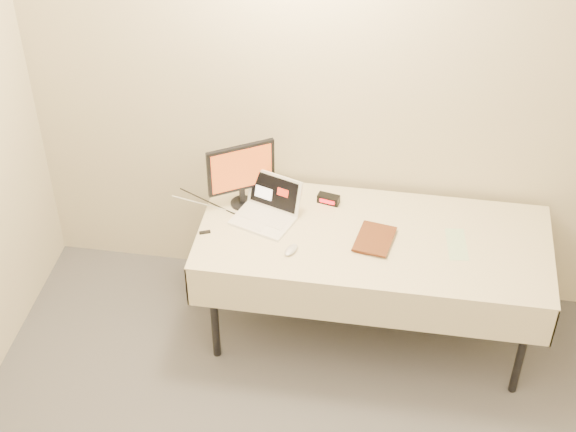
# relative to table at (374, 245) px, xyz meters

# --- Properties ---
(back_wall) EXTENTS (4.00, 0.10, 2.70)m
(back_wall) POSITION_rel_table_xyz_m (0.00, 0.45, 0.67)
(back_wall) COLOR beige
(back_wall) RESTS_ON ground
(table) EXTENTS (1.86, 0.81, 0.74)m
(table) POSITION_rel_table_xyz_m (0.00, 0.00, 0.00)
(table) COLOR black
(table) RESTS_ON ground
(laptop) EXTENTS (0.39, 0.37, 0.21)m
(laptop) POSITION_rel_table_xyz_m (-0.58, 0.08, 0.11)
(laptop) COLOR white
(laptop) RESTS_ON table
(monitor) EXTENTS (0.33, 0.21, 0.39)m
(monitor) POSITION_rel_table_xyz_m (-0.74, 0.16, 0.29)
(monitor) COLOR black
(monitor) RESTS_ON table
(book) EXTENTS (0.19, 0.05, 0.25)m
(book) POSITION_rel_table_xyz_m (-0.09, -0.02, 0.19)
(book) COLOR brown
(book) RESTS_ON table
(alarm_clock) EXTENTS (0.13, 0.07, 0.05)m
(alarm_clock) POSITION_rel_table_xyz_m (-0.27, 0.25, 0.09)
(alarm_clock) COLOR black
(alarm_clock) RESTS_ON table
(clicker) EXTENTS (0.08, 0.11, 0.03)m
(clicker) POSITION_rel_table_xyz_m (-0.42, -0.19, 0.07)
(clicker) COLOR silver
(clicker) RESTS_ON table
(paper_form) EXTENTS (0.13, 0.26, 0.00)m
(paper_form) POSITION_rel_table_xyz_m (0.43, 0.00, 0.06)
(paper_form) COLOR #BBE1B3
(paper_form) RESTS_ON table
(usb_dongle) EXTENTS (0.06, 0.04, 0.01)m
(usb_dongle) POSITION_rel_table_xyz_m (-0.89, -0.12, 0.07)
(usb_dongle) COLOR black
(usb_dongle) RESTS_ON table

